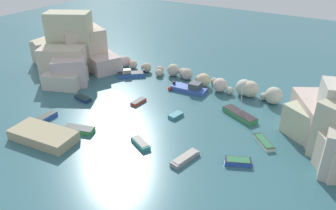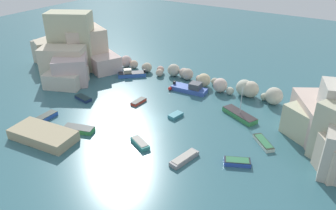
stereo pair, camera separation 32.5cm
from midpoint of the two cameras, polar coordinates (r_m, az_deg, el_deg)
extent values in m
plane|color=#366570|center=(48.02, -2.26, -2.84)|extent=(160.00, 160.00, 0.00)
cube|color=beige|center=(61.62, -17.09, 4.51)|extent=(7.99, 7.81, 2.67)
cube|color=beige|center=(68.11, -15.27, 9.35)|extent=(7.25, 6.81, 7.93)
cube|color=beige|center=(67.56, -16.19, 10.56)|extent=(9.17, 7.63, 11.24)
cube|color=beige|center=(64.06, -17.47, 6.96)|extent=(9.00, 7.63, 6.00)
cube|color=beige|center=(66.86, -11.05, 7.31)|extent=(8.56, 7.60, 3.17)
cube|color=beige|center=(62.87, -16.28, 6.22)|extent=(9.76, 9.88, 4.95)
cube|color=#C4B59C|center=(71.90, -19.93, 8.45)|extent=(5.81, 5.86, 5.15)
cube|color=beige|center=(75.11, -19.32, 9.14)|extent=(5.07, 7.25, 4.65)
cube|color=beige|center=(69.52, -13.37, 9.84)|extent=(8.93, 8.21, 7.69)
cube|color=beige|center=(48.54, 25.68, -2.08)|extent=(10.19, 10.77, 5.05)
cube|color=beige|center=(48.62, 25.27, -2.52)|extent=(9.78, 10.55, 4.18)
sphere|color=beige|center=(67.85, -7.12, 7.54)|extent=(2.32, 2.32, 2.32)
sphere|color=#CDB094|center=(66.98, -5.77, 7.03)|extent=(1.64, 1.64, 1.64)
sphere|color=#BEAB93|center=(65.62, -3.85, 6.55)|extent=(1.41, 1.41, 1.41)
sphere|color=#BBB097|center=(64.85, -3.50, 6.52)|extent=(1.88, 1.88, 1.88)
sphere|color=#D4A898|center=(64.29, -1.17, 6.15)|extent=(1.43, 1.43, 1.43)
sphere|color=beige|center=(62.88, -1.35, 5.62)|extent=(1.39, 1.39, 1.39)
sphere|color=#BDB8A4|center=(62.88, 1.14, 6.09)|extent=(2.33, 2.33, 2.33)
sphere|color=#C2AA9C|center=(62.30, 2.93, 5.59)|extent=(1.84, 1.84, 1.84)
sphere|color=#B8AA99|center=(61.29, 3.55, 5.35)|extent=(2.15, 2.15, 2.15)
sphere|color=#D2AA92|center=(60.42, 5.64, 4.53)|extent=(1.39, 1.39, 1.39)
sphere|color=beige|center=(58.69, 6.37, 4.30)|extent=(2.41, 2.41, 2.41)
sphere|color=#B8B39F|center=(59.77, 8.26, 4.06)|extent=(1.32, 1.32, 1.32)
sphere|color=beige|center=(57.05, 9.20, 3.41)|extent=(2.44, 2.44, 2.44)
sphere|color=beige|center=(56.60, 10.86, 2.42)|extent=(1.32, 1.32, 1.32)
sphere|color=beige|center=(56.54, 13.24, 2.94)|extent=(2.75, 2.75, 2.75)
sphere|color=beige|center=(56.18, 14.26, 2.66)|extent=(2.76, 2.76, 2.76)
sphere|color=#B8BDA5|center=(55.99, 16.52, 1.39)|extent=(1.25, 1.25, 1.25)
sphere|color=#B7B4A2|center=(54.90, 18.06, 1.51)|extent=(2.78, 2.78, 2.78)
cube|color=tan|center=(46.62, -20.62, -4.88)|extent=(9.26, 5.10, 1.38)
sphere|color=red|center=(57.19, 0.50, 2.86)|extent=(0.66, 0.66, 0.66)
cube|color=#3C8E4E|center=(50.09, 12.47, -1.70)|extent=(6.00, 4.07, 0.68)
cube|color=black|center=(49.92, 12.51, -1.33)|extent=(5.88, 3.99, 0.06)
cylinder|color=silver|center=(48.97, 12.76, 0.77)|extent=(0.10, 0.10, 4.17)
cube|color=#2E4FB6|center=(40.49, 12.13, -9.65)|extent=(3.41, 2.56, 0.55)
cube|color=black|center=(40.31, 12.17, -9.31)|extent=(3.35, 2.51, 0.06)
cube|color=#2D7047|center=(40.30, 12.17, -9.30)|extent=(2.90, 2.18, 0.08)
cube|color=navy|center=(55.75, -14.32, 1.13)|extent=(3.24, 1.76, 0.46)
cube|color=#1C3135|center=(55.64, -14.36, 1.37)|extent=(3.18, 1.73, 0.06)
cube|color=teal|center=(42.93, -4.67, -6.62)|extent=(3.47, 2.45, 0.54)
cube|color=#ADA89E|center=(42.76, -4.69, -6.28)|extent=(2.95, 2.08, 0.08)
cube|color=white|center=(44.75, 16.39, -6.30)|extent=(3.59, 3.54, 0.45)
cube|color=#242A1F|center=(44.61, 16.44, -6.03)|extent=(3.51, 3.47, 0.06)
cube|color=#2D7047|center=(44.60, 16.44, -6.02)|extent=(3.05, 3.01, 0.08)
cube|color=teal|center=(49.01, 1.53, -1.80)|extent=(1.63, 2.40, 0.52)
cube|color=#335EB8|center=(63.27, -6.14, 5.27)|extent=(5.07, 4.80, 0.71)
cube|color=#22252D|center=(63.12, -6.16, 5.60)|extent=(4.97, 4.70, 0.06)
cube|color=#9E937F|center=(62.96, -6.87, 5.84)|extent=(1.85, 1.83, 0.76)
cube|color=black|center=(63.19, -3.94, 5.94)|extent=(0.56, 0.57, 0.50)
cube|color=#3A5AB4|center=(56.96, 3.87, 2.74)|extent=(6.27, 2.67, 0.75)
cube|color=#3F444C|center=(56.18, 4.93, 3.34)|extent=(1.97, 1.93, 1.04)
cube|color=black|center=(57.85, 1.28, 3.90)|extent=(0.39, 0.46, 0.50)
cube|color=red|center=(53.15, -4.95, 0.56)|extent=(1.21, 2.87, 0.43)
cube|color=#282D2A|center=(53.04, -4.96, 0.80)|extent=(1.18, 2.81, 0.06)
cube|color=blue|center=(51.64, -20.25, -1.99)|extent=(1.46, 3.55, 0.58)
cube|color=#242E29|center=(51.49, -20.31, -1.68)|extent=(1.43, 3.48, 0.06)
cube|color=#368D4A|center=(47.15, -15.01, -4.08)|extent=(4.53, 2.79, 0.62)
cube|color=#29302F|center=(46.97, -15.06, -3.73)|extent=(4.44, 2.73, 0.06)
cube|color=gray|center=(40.22, 3.08, -9.26)|extent=(2.02, 4.33, 0.53)
cube|color=#ADA89E|center=(40.04, 3.09, -8.91)|extent=(1.72, 3.68, 0.08)
camera|label=1|loc=(0.16, -89.81, 0.10)|focal=35.18mm
camera|label=2|loc=(0.16, 90.19, -0.10)|focal=35.18mm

